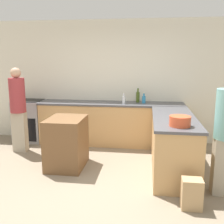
# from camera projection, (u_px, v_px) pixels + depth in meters

# --- Properties ---
(ground_plane) EXTENTS (14.00, 14.00, 0.00)m
(ground_plane) POSITION_uv_depth(u_px,v_px,m) (91.00, 188.00, 3.81)
(ground_plane) COLOR gray
(wall_back) EXTENTS (8.00, 0.06, 2.70)m
(wall_back) POSITION_uv_depth(u_px,v_px,m) (113.00, 82.00, 5.91)
(wall_back) COLOR silver
(wall_back) RESTS_ON ground_plane
(counter_back) EXTENTS (3.13, 0.64, 0.92)m
(counter_back) POSITION_uv_depth(u_px,v_px,m) (111.00, 123.00, 5.76)
(counter_back) COLOR tan
(counter_back) RESTS_ON ground_plane
(counter_peninsula) EXTENTS (0.69, 1.91, 0.92)m
(counter_peninsula) POSITION_uv_depth(u_px,v_px,m) (173.00, 143.00, 4.39)
(counter_peninsula) COLOR tan
(counter_peninsula) RESTS_ON ground_plane
(range_oven) EXTENTS (0.64, 0.60, 0.94)m
(range_oven) POSITION_uv_depth(u_px,v_px,m) (30.00, 120.00, 6.01)
(range_oven) COLOR #99999E
(range_oven) RESTS_ON ground_plane
(island_table) EXTENTS (0.61, 0.77, 0.87)m
(island_table) POSITION_uv_depth(u_px,v_px,m) (67.00, 143.00, 4.52)
(island_table) COLOR brown
(island_table) RESTS_ON ground_plane
(mixing_bowl) EXTENTS (0.30, 0.30, 0.14)m
(mixing_bowl) POSITION_uv_depth(u_px,v_px,m) (180.00, 121.00, 3.66)
(mixing_bowl) COLOR #DB512D
(mixing_bowl) RESTS_ON counter_peninsula
(olive_oil_bottle) EXTENTS (0.08, 0.08, 0.31)m
(olive_oil_bottle) POSITION_uv_depth(u_px,v_px,m) (138.00, 97.00, 5.69)
(olive_oil_bottle) COLOR #475B1E
(olive_oil_bottle) RESTS_ON counter_back
(vinegar_bottle_clear) EXTENTS (0.07, 0.07, 0.22)m
(vinegar_bottle_clear) POSITION_uv_depth(u_px,v_px,m) (124.00, 100.00, 5.49)
(vinegar_bottle_clear) COLOR silver
(vinegar_bottle_clear) RESTS_ON counter_back
(dish_soap_bottle) EXTENTS (0.08, 0.08, 0.21)m
(dish_soap_bottle) POSITION_uv_depth(u_px,v_px,m) (144.00, 99.00, 5.58)
(dish_soap_bottle) COLOR #338CBF
(dish_soap_bottle) RESTS_ON counter_back
(person_by_range) EXTENTS (0.31, 0.31, 1.69)m
(person_by_range) POSITION_uv_depth(u_px,v_px,m) (18.00, 107.00, 5.20)
(person_by_range) COLOR #ADA38E
(person_by_range) RESTS_ON ground_plane
(paper_bag) EXTENTS (0.25, 0.19, 0.39)m
(paper_bag) POSITION_uv_depth(u_px,v_px,m) (192.00, 194.00, 3.27)
(paper_bag) COLOR tan
(paper_bag) RESTS_ON ground_plane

